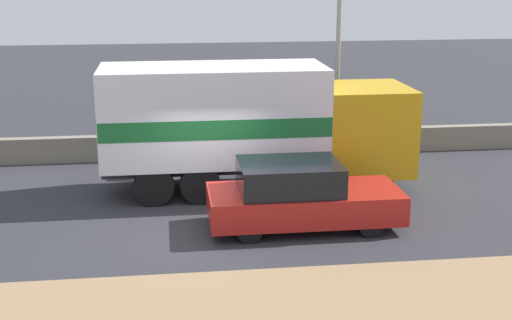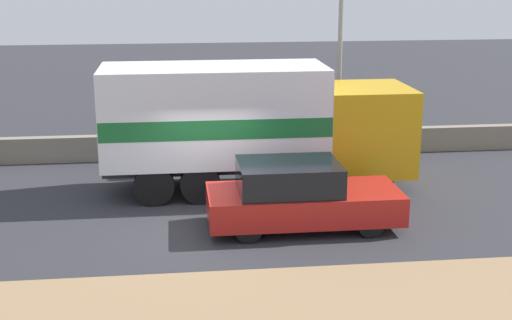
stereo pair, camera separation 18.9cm
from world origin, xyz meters
name	(u,v)px [view 2 (the right image)]	position (x,y,z in m)	size (l,w,h in m)	color
ground_plane	(215,226)	(0.00, 0.00, 0.00)	(80.00, 80.00, 0.00)	#2D2D33
stone_wall_backdrop	(203,145)	(0.00, 6.16, 0.39)	(60.00, 0.35, 0.78)	gray
street_lamp	(340,36)	(4.12, 5.38, 3.81)	(0.56, 0.28, 6.54)	gray
box_truck	(249,121)	(1.10, 2.73, 1.88)	(8.12, 2.43, 3.35)	gold
car_hatchback	(299,196)	(1.92, -0.27, 0.75)	(4.40, 1.86, 1.55)	#B21E19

